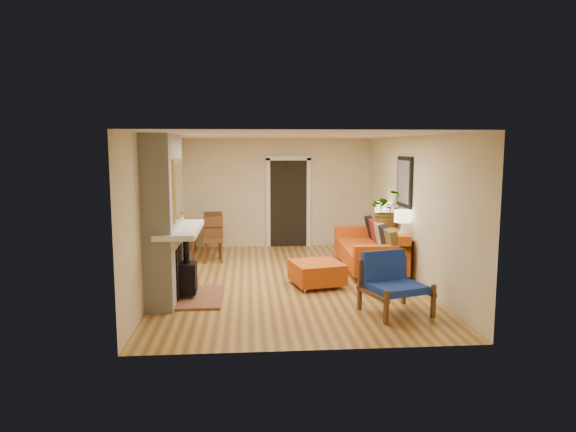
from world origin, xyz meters
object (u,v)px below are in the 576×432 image
Objects in this scene: sofa at (373,248)px; houseplant at (388,210)px; lamp_near at (402,221)px; ottoman at (317,272)px; blue_chair at (391,280)px; lamp_far at (382,211)px; dining_table at (210,228)px; console_table at (391,240)px.

sofa is 0.81m from houseplant.
lamp_near is at bearing -67.92° from sofa.
blue_chair is at bearing -58.35° from ottoman.
houseplant reaches higher than lamp_far.
lamp_near is 0.94m from houseplant.
lamp_near is 1.42m from lamp_far.
dining_table is (-2.93, 4.14, 0.14)m from blue_chair.
lamp_far is at bearing 77.68° from blue_chair.
console_table is (0.71, 2.58, 0.11)m from blue_chair.
ottoman is 0.53× the size of console_table.
sofa is at bearing 112.08° from lamp_near.
lamp_near reaches higher than blue_chair.
lamp_far is (0.71, 3.27, 0.59)m from blue_chair.
console_table is at bearing 74.55° from blue_chair.
dining_table is at bearing 147.89° from lamp_near.
blue_chair reaches higher than console_table.
blue_chair is 5.07m from dining_table.
dining_table is (-3.32, 1.48, 0.20)m from sofa.
sofa is 1.77m from ottoman.
ottoman is 1.99m from console_table.
lamp_far is (1.61, 1.81, 0.82)m from ottoman.
ottoman is 1.17× the size of houseplant.
sofa is at bearing -24.01° from dining_table.
lamp_near is (3.65, -2.29, 0.45)m from dining_table.
console_table is at bearing 90.00° from lamp_near.
lamp_near is (1.61, 0.39, 0.82)m from ottoman.
dining_table is at bearing 156.87° from console_table.
lamp_near is at bearing -90.00° from lamp_far.
sofa is at bearing 43.14° from ottoman.
ottoman is 1.83× the size of lamp_near.
ottoman is 2.56m from lamp_far.
sofa is 0.38m from console_table.
console_table is 0.88m from lamp_near.
lamp_far is at bearing -13.43° from dining_table.
ottoman is 0.57× the size of dining_table.
houseplant is at bearing 75.84° from blue_chair.
ottoman is at bearing -166.29° from lamp_near.
lamp_near is at bearing -89.39° from houseplant.
houseplant is at bearing 39.70° from ottoman.
lamp_near is (0.33, -0.81, 0.66)m from sofa.
blue_chair is 2.95m from houseplant.
dining_table is at bearing 125.31° from blue_chair.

